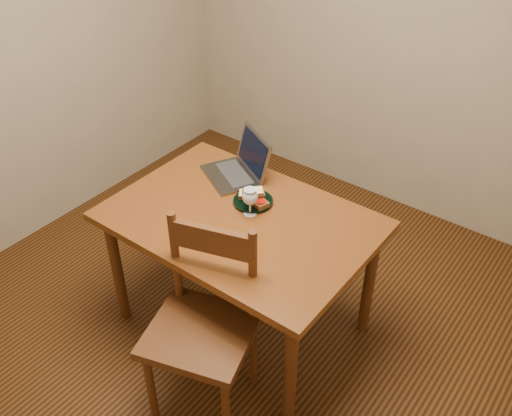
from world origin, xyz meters
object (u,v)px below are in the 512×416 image
Objects in this scene: milk_glass at (250,202)px; laptop at (241,165)px; chair at (202,320)px; table at (241,231)px; plate at (253,201)px.

laptop is at bearing 135.43° from milk_glass.
chair is at bearing -35.09° from laptop.
milk_glass is (0.02, 0.05, 0.16)m from table.
laptop is (-0.22, 0.17, 0.05)m from plate.
milk_glass reaches higher than plate.
plate reaches higher than table.
chair is at bearing -71.34° from table.
laptop reaches higher than table.
laptop is (-0.41, 0.80, 0.26)m from chair.
chair is 1.36× the size of laptop.
laptop reaches higher than plate.
milk_glass is at bearing 87.53° from chair.
laptop reaches higher than milk_glass.
chair is 0.63m from milk_glass.
plate is at bearing 100.24° from table.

